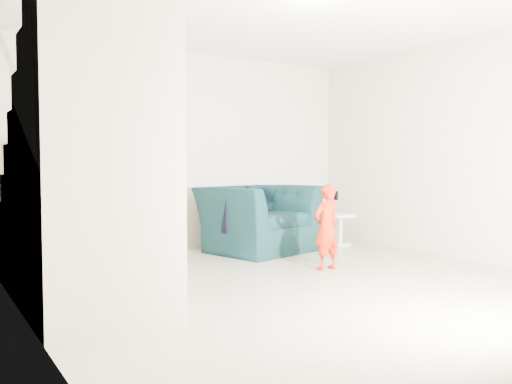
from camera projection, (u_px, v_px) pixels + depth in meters
floor at (309, 286)px, 5.20m from camera, size 5.50×5.50×0.00m
ceiling at (310, 1)px, 5.06m from camera, size 5.50×5.50×0.00m
back_wall at (188, 151)px, 7.46m from camera, size 5.00×0.00×5.00m
left_wall at (27, 139)px, 3.81m from camera, size 0.00×5.50×5.50m
right_wall at (476, 149)px, 6.45m from camera, size 0.00×5.50×5.50m
armchair at (258, 219)px, 7.26m from camera, size 1.60×1.48×0.88m
toddler at (326, 227)px, 6.00m from camera, size 0.37×0.26×0.95m
side_table at (340, 224)px, 7.83m from camera, size 0.46×0.46×0.46m
staircase at (80, 191)px, 4.57m from camera, size 1.02×3.03×3.62m
cushion at (259, 199)px, 7.55m from camera, size 0.40×0.19×0.40m
throw at (219, 213)px, 6.91m from camera, size 0.04×0.44×0.49m
phone at (336, 195)px, 6.01m from camera, size 0.03×0.05×0.10m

